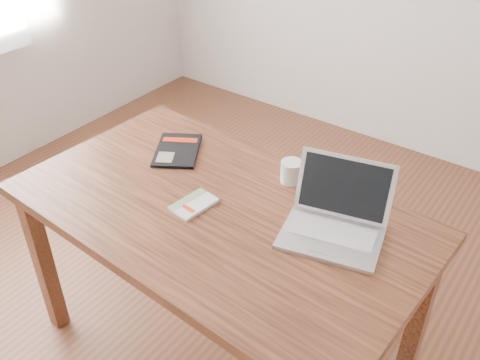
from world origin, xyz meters
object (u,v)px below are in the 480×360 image
Objects in this scene: white_guidebook at (194,205)px; black_guidebook at (177,150)px; desk at (218,228)px; coffee_mug at (292,171)px; laptop at (336,219)px.

white_guidebook is 0.56× the size of black_guidebook.
white_guidebook is at bearing -146.00° from desk.
black_guidebook is at bearing 147.18° from white_guidebook.
coffee_mug is (0.19, 0.32, 0.04)m from white_guidebook.
laptop is (0.73, -0.06, 0.04)m from black_guidebook.
laptop is 0.30m from coffee_mug.
coffee_mug is at bearing 65.90° from white_guidebook.
white_guidebook is 0.38m from coffee_mug.
white_guidebook is 1.51× the size of coffee_mug.
white_guidebook is at bearing -173.05° from laptop.
laptop reaches higher than black_guidebook.
black_guidebook is 2.69× the size of coffee_mug.
desk is at bearing 37.66° from white_guidebook.
coffee_mug is (0.12, 0.28, 0.13)m from desk.
coffee_mug is (0.47, 0.09, 0.04)m from black_guidebook.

